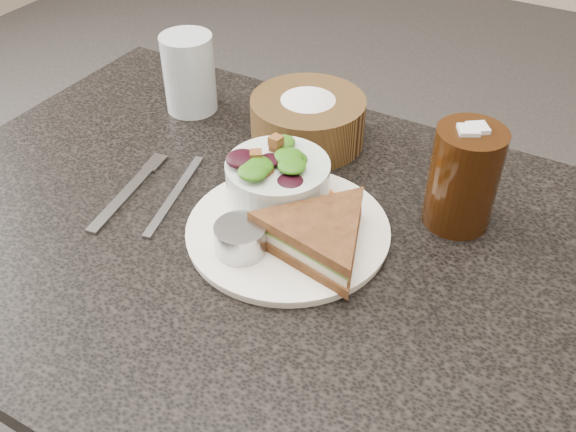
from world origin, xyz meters
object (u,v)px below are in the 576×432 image
(dining_table, at_px, (270,403))
(salad_bowl, at_px, (278,175))
(dressing_ramekin, at_px, (240,239))
(sandwich, at_px, (320,236))
(bread_basket, at_px, (308,113))
(cola_glass, at_px, (464,174))
(water_glass, at_px, (189,73))
(dinner_plate, at_px, (288,231))

(dining_table, height_order, salad_bowl, salad_bowl)
(dining_table, distance_m, dressing_ramekin, 0.41)
(sandwich, bearing_deg, dining_table, -173.64)
(sandwich, bearing_deg, bread_basket, 132.35)
(sandwich, distance_m, cola_glass, 0.20)
(salad_bowl, xyz_separation_m, dressing_ramekin, (0.01, -0.11, -0.02))
(dressing_ramekin, height_order, cola_glass, cola_glass)
(dining_table, xyz_separation_m, sandwich, (0.08, -0.01, 0.41))
(dining_table, xyz_separation_m, salad_bowl, (-0.01, 0.06, 0.43))
(sandwich, distance_m, water_glass, 0.41)
(salad_bowl, bearing_deg, water_glass, 148.85)
(dining_table, distance_m, water_glass, 0.55)
(bread_basket, bearing_deg, dressing_ramekin, -78.67)
(cola_glass, bearing_deg, dressing_ramekin, -135.72)
(bread_basket, height_order, water_glass, water_glass)
(dinner_plate, bearing_deg, bread_basket, 111.94)
(dining_table, distance_m, cola_glass, 0.51)
(cola_glass, height_order, water_glass, cola_glass)
(dressing_ramekin, xyz_separation_m, cola_glass, (0.20, 0.20, 0.04))
(bread_basket, relative_size, water_glass, 1.37)
(dressing_ramekin, bearing_deg, cola_glass, 44.28)
(sandwich, xyz_separation_m, salad_bowl, (-0.09, 0.06, 0.02))
(water_glass, bearing_deg, salad_bowl, -31.15)
(water_glass, bearing_deg, sandwich, -31.89)
(salad_bowl, xyz_separation_m, bread_basket, (-0.04, 0.16, -0.00))
(bread_basket, bearing_deg, salad_bowl, -75.42)
(dining_table, height_order, dressing_ramekin, dressing_ramekin)
(salad_bowl, height_order, bread_basket, bread_basket)
(salad_bowl, height_order, water_glass, water_glass)
(dining_table, bearing_deg, bread_basket, 104.24)
(dining_table, bearing_deg, dinner_plate, 23.61)
(dinner_plate, height_order, sandwich, sandwich)
(bread_basket, height_order, cola_glass, cola_glass)
(water_glass, bearing_deg, dining_table, -38.20)
(salad_bowl, height_order, dressing_ramekin, salad_bowl)
(dinner_plate, xyz_separation_m, salad_bowl, (-0.04, 0.04, 0.05))
(dining_table, relative_size, sandwich, 5.69)
(dining_table, xyz_separation_m, bread_basket, (-0.05, 0.22, 0.42))
(dressing_ramekin, relative_size, bread_basket, 0.37)
(dinner_plate, relative_size, cola_glass, 1.73)
(dressing_ramekin, height_order, bread_basket, bread_basket)
(dinner_plate, xyz_separation_m, dressing_ramekin, (-0.03, -0.07, 0.02))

